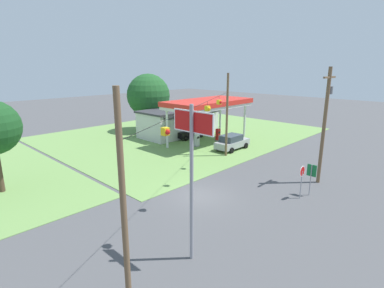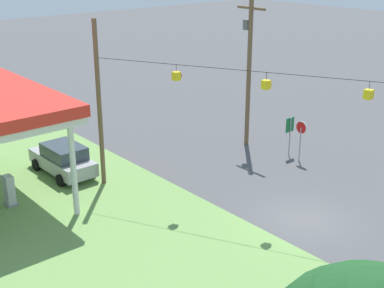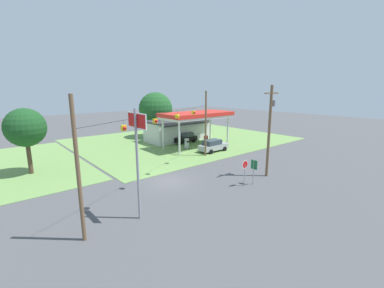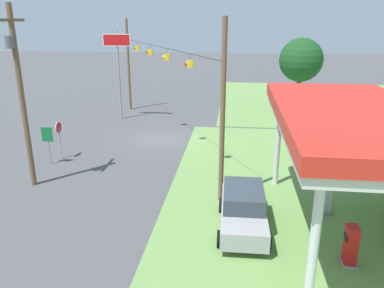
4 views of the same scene
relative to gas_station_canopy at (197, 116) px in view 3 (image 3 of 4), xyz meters
name	(u,v)px [view 3 (image 3 of 4)]	position (x,y,z in m)	size (l,w,h in m)	color
ground_plane	(168,182)	(-12.35, -9.92, -4.97)	(160.00, 160.00, 0.00)	#4C4C4F
grass_verge_station_corner	(182,139)	(2.00, 6.33, -4.95)	(36.00, 28.00, 0.04)	#6B934C
gas_station_canopy	(197,116)	(0.00, 0.00, 0.00)	(11.31, 5.45, 5.48)	silver
gas_station_store	(178,130)	(1.09, 6.31, -3.10)	(11.47, 5.95, 3.70)	silver
fuel_pump_near	(187,144)	(-2.00, 0.00, -4.21)	(0.71, 0.56, 1.60)	gray
fuel_pump_far	(206,141)	(2.00, 0.00, -4.21)	(0.71, 0.56, 1.60)	gray
car_at_pumps_front	(213,145)	(-0.18, -3.85, -4.05)	(4.65, 2.17, 1.78)	#9E9EA3
car_at_pumps_rear	(185,137)	(0.61, 3.85, -4.06)	(4.42, 2.22, 1.76)	black
stop_sign_roadside	(245,167)	(-7.47, -15.49, -3.15)	(0.80, 0.08, 2.50)	#99999E
stop_sign_overhead	(137,142)	(-18.07, -14.70, 0.60)	(0.22, 2.44, 7.79)	gray
route_sign	(254,167)	(-6.43, -15.75, -3.26)	(0.10, 0.70, 2.40)	gray
utility_pole_main	(270,127)	(-3.35, -15.19, 0.30)	(2.20, 0.44, 9.40)	brown
signal_span_gantry	(167,134)	(-12.35, -9.93, -0.18)	(19.59, 10.24, 8.78)	brown
tree_behind_station	(156,109)	(-0.29, 11.36, 0.34)	(6.25, 6.25, 8.44)	#4C3828
tree_west_verge	(25,128)	(-22.36, 1.62, 0.07)	(4.06, 4.06, 7.10)	#4C3828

